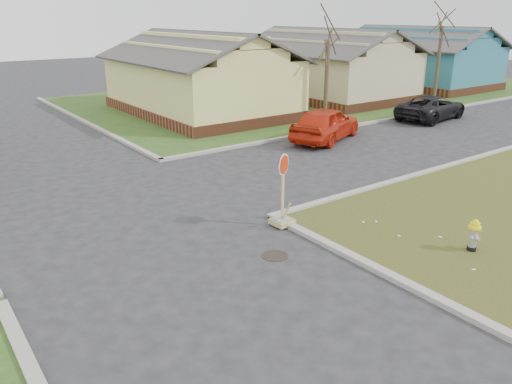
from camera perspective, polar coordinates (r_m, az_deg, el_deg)
ground at (r=11.50m, az=-8.17°, el=-9.26°), size 120.00×120.00×0.00m
verge_far_right at (r=38.26m, az=8.49°, el=11.24°), size 37.00×19.00×0.05m
curbs at (r=15.72m, az=-16.88°, el=-1.78°), size 80.00×40.00×0.12m
manhole at (r=12.18m, az=2.18°, el=-7.28°), size 0.64×0.64×0.01m
side_house_yellow at (r=29.54m, az=-6.52°, el=13.10°), size 7.60×11.60×4.70m
side_house_tan at (r=35.55m, az=8.02°, el=14.14°), size 7.60×11.60×4.70m
side_house_teal at (r=43.07m, az=17.99°, el=14.35°), size 7.60×11.60×4.70m
tree_mid_right at (r=26.91m, az=8.05°, el=12.32°), size 0.22×0.22×4.20m
tree_far_right at (r=34.71m, az=20.06°, el=13.45°), size 0.22×0.22×4.76m
fire_hydrant at (r=13.25m, az=23.63°, el=-4.36°), size 0.31×0.31×0.82m
stop_sign at (r=13.66m, az=3.04°, el=-1.98°), size 0.57×0.56×2.02m
red_sedan at (r=23.30m, az=7.97°, el=7.76°), size 4.93×3.43×1.56m
dark_pickup at (r=29.48m, az=19.42°, el=9.11°), size 5.00×2.82×1.32m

